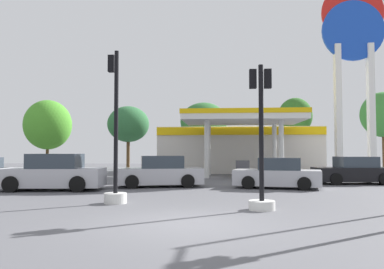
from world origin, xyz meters
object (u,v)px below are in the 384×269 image
at_px(traffic_signal_1, 261,157).
at_px(tree_4, 383,115).
at_px(car_4, 52,174).
at_px(traffic_signal_2, 115,160).
at_px(car_3, 354,171).
at_px(tree_3, 295,117).
at_px(car_0, 159,173).
at_px(tree_1, 128,124).
at_px(station_pole_sign, 353,51).
at_px(tree_0, 48,125).
at_px(car_1, 277,174).
at_px(tree_2, 204,122).

distance_m(traffic_signal_1, tree_4, 28.15).
relative_size(car_4, traffic_signal_2, 0.92).
relative_size(car_3, tree_3, 0.59).
xyz_separation_m(car_0, tree_4, (17.70, 17.39, 4.38)).
relative_size(traffic_signal_2, tree_1, 0.82).
bearing_deg(car_3, tree_1, 135.51).
distance_m(station_pole_sign, tree_0, 27.86).
xyz_separation_m(car_0, tree_3, (10.20, 19.45, 4.47)).
height_order(station_pole_sign, car_1, station_pole_sign).
bearing_deg(tree_2, tree_1, 176.30).
height_order(car_0, traffic_signal_1, traffic_signal_1).
bearing_deg(car_4, traffic_signal_2, -45.28).
bearing_deg(station_pole_sign, tree_1, 151.56).
bearing_deg(tree_4, traffic_signal_1, -118.96).
bearing_deg(tree_3, car_4, -124.26).
height_order(station_pole_sign, car_4, station_pole_sign).
relative_size(car_0, car_3, 1.08).
xyz_separation_m(station_pole_sign, car_0, (-12.09, -8.37, -7.95)).
bearing_deg(traffic_signal_2, tree_4, 52.16).
bearing_deg(car_3, car_4, -162.74).
xyz_separation_m(station_pole_sign, tree_4, (5.61, 9.02, -3.56)).
bearing_deg(car_1, tree_2, 103.31).
bearing_deg(tree_2, car_3, -60.51).
relative_size(traffic_signal_2, tree_4, 0.71).
height_order(car_3, tree_1, tree_1).
bearing_deg(tree_4, tree_1, 178.00).
xyz_separation_m(traffic_signal_2, tree_0, (-13.41, 23.48, 2.91)).
xyz_separation_m(car_1, tree_4, (12.10, 17.73, 4.42)).
xyz_separation_m(station_pole_sign, car_3, (-2.12, -5.92, -7.98)).
bearing_deg(tree_3, tree_4, -15.41).
distance_m(tree_0, tree_1, 7.84).
xyz_separation_m(traffic_signal_1, tree_2, (-2.86, 24.78, 3.03)).
distance_m(car_1, traffic_signal_1, 6.91).
bearing_deg(station_pole_sign, tree_2, 138.98).
relative_size(car_4, tree_1, 0.75).
xyz_separation_m(car_0, car_1, (5.60, -0.34, -0.04)).
relative_size(car_4, tree_4, 0.65).
bearing_deg(car_0, tree_1, 108.49).
relative_size(car_1, tree_0, 0.62).
xyz_separation_m(car_0, tree_2, (1.32, 17.74, 3.87)).
distance_m(car_3, tree_1, 22.81).
height_order(car_0, tree_2, tree_2).
height_order(station_pole_sign, traffic_signal_2, station_pole_sign).
bearing_deg(tree_1, tree_4, -2.00).
xyz_separation_m(traffic_signal_1, traffic_signal_2, (-4.66, 1.03, -0.11)).
distance_m(car_3, tree_2, 18.00).
xyz_separation_m(car_3, traffic_signal_2, (-10.45, -8.46, 0.76)).
relative_size(traffic_signal_1, tree_2, 0.67).
distance_m(tree_0, tree_3, 24.19).
xyz_separation_m(traffic_signal_2, tree_1, (-5.61, 24.23, 2.97)).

